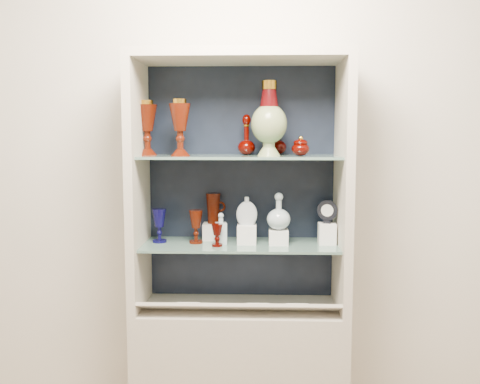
{
  "coord_description": "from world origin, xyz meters",
  "views": [
    {
      "loc": [
        0.08,
        -0.95,
        1.58
      ],
      "look_at": [
        0.0,
        1.53,
        1.3
      ],
      "focal_mm": 40.0,
      "sensor_mm": 36.0,
      "label": 1
    }
  ],
  "objects_px": {
    "enamel_urn": "(269,118)",
    "flat_flask": "(247,210)",
    "clear_round_decanter": "(279,212)",
    "lidded_bowl": "(301,146)",
    "ruby_goblet_tall": "(196,227)",
    "pedestal_lamp_right": "(180,128)",
    "cobalt_goblet": "(159,226)",
    "ruby_decanter_b": "(278,134)",
    "ruby_decanter_a": "(246,132)",
    "cameo_medallion": "(327,211)",
    "ruby_goblet_small": "(217,235)",
    "pedestal_lamp_left": "(147,128)",
    "clear_square_bottle": "(221,228)",
    "ruby_pitcher": "(213,208)"
  },
  "relations": [
    {
      "from": "cobalt_goblet",
      "to": "cameo_medallion",
      "type": "height_order",
      "value": "cameo_medallion"
    },
    {
      "from": "ruby_decanter_a",
      "to": "enamel_urn",
      "type": "bearing_deg",
      "value": -40.34
    },
    {
      "from": "ruby_decanter_b",
      "to": "clear_square_bottle",
      "type": "distance_m",
      "value": 0.53
    },
    {
      "from": "ruby_goblet_small",
      "to": "cameo_medallion",
      "type": "distance_m",
      "value": 0.53
    },
    {
      "from": "cobalt_goblet",
      "to": "ruby_goblet_tall",
      "type": "relative_size",
      "value": 1.02
    },
    {
      "from": "pedestal_lamp_left",
      "to": "ruby_decanter_a",
      "type": "height_order",
      "value": "pedestal_lamp_left"
    },
    {
      "from": "pedestal_lamp_right",
      "to": "cobalt_goblet",
      "type": "xyz_separation_m",
      "value": [
        -0.12,
        0.08,
        -0.47
      ]
    },
    {
      "from": "lidded_bowl",
      "to": "ruby_goblet_tall",
      "type": "relative_size",
      "value": 0.59
    },
    {
      "from": "cobalt_goblet",
      "to": "ruby_pitcher",
      "type": "bearing_deg",
      "value": 17.32
    },
    {
      "from": "ruby_pitcher",
      "to": "flat_flask",
      "type": "height_order",
      "value": "ruby_pitcher"
    },
    {
      "from": "clear_square_bottle",
      "to": "clear_round_decanter",
      "type": "height_order",
      "value": "clear_round_decanter"
    },
    {
      "from": "pedestal_lamp_right",
      "to": "ruby_goblet_tall",
      "type": "bearing_deg",
      "value": 45.03
    },
    {
      "from": "flat_flask",
      "to": "cameo_medallion",
      "type": "bearing_deg",
      "value": -0.49
    },
    {
      "from": "ruby_decanter_b",
      "to": "flat_flask",
      "type": "distance_m",
      "value": 0.4
    },
    {
      "from": "lidded_bowl",
      "to": "ruby_goblet_small",
      "type": "height_order",
      "value": "lidded_bowl"
    },
    {
      "from": "clear_round_decanter",
      "to": "cobalt_goblet",
      "type": "bearing_deg",
      "value": 177.12
    },
    {
      "from": "pedestal_lamp_left",
      "to": "clear_square_bottle",
      "type": "bearing_deg",
      "value": -4.23
    },
    {
      "from": "pedestal_lamp_left",
      "to": "ruby_goblet_tall",
      "type": "distance_m",
      "value": 0.52
    },
    {
      "from": "ruby_goblet_tall",
      "to": "clear_round_decanter",
      "type": "relative_size",
      "value": 0.95
    },
    {
      "from": "pedestal_lamp_left",
      "to": "flat_flask",
      "type": "relative_size",
      "value": 1.86
    },
    {
      "from": "ruby_pitcher",
      "to": "flat_flask",
      "type": "relative_size",
      "value": 1.08
    },
    {
      "from": "pedestal_lamp_left",
      "to": "enamel_urn",
      "type": "height_order",
      "value": "enamel_urn"
    },
    {
      "from": "pedestal_lamp_right",
      "to": "ruby_pitcher",
      "type": "bearing_deg",
      "value": 48.67
    },
    {
      "from": "ruby_decanter_b",
      "to": "ruby_pitcher",
      "type": "bearing_deg",
      "value": -179.44
    },
    {
      "from": "ruby_decanter_b",
      "to": "cobalt_goblet",
      "type": "height_order",
      "value": "ruby_decanter_b"
    },
    {
      "from": "cobalt_goblet",
      "to": "ruby_goblet_small",
      "type": "xyz_separation_m",
      "value": [
        0.28,
        -0.08,
        -0.03
      ]
    },
    {
      "from": "clear_square_bottle",
      "to": "ruby_goblet_tall",
      "type": "bearing_deg",
      "value": 174.59
    },
    {
      "from": "pedestal_lamp_left",
      "to": "ruby_decanter_a",
      "type": "relative_size",
      "value": 1.19
    },
    {
      "from": "pedestal_lamp_right",
      "to": "ruby_pitcher",
      "type": "relative_size",
      "value": 1.72
    },
    {
      "from": "cobalt_goblet",
      "to": "cameo_medallion",
      "type": "bearing_deg",
      "value": -1.11
    },
    {
      "from": "ruby_decanter_b",
      "to": "clear_square_bottle",
      "type": "bearing_deg",
      "value": -158.14
    },
    {
      "from": "flat_flask",
      "to": "pedestal_lamp_left",
      "type": "bearing_deg",
      "value": 177.33
    },
    {
      "from": "ruby_goblet_tall",
      "to": "cameo_medallion",
      "type": "distance_m",
      "value": 0.63
    },
    {
      "from": "ruby_decanter_a",
      "to": "ruby_goblet_tall",
      "type": "height_order",
      "value": "ruby_decanter_a"
    },
    {
      "from": "enamel_urn",
      "to": "clear_round_decanter",
      "type": "xyz_separation_m",
      "value": [
        0.05,
        0.01,
        -0.44
      ]
    },
    {
      "from": "cobalt_goblet",
      "to": "cameo_medallion",
      "type": "distance_m",
      "value": 0.81
    },
    {
      "from": "ruby_goblet_tall",
      "to": "ruby_pitcher",
      "type": "bearing_deg",
      "value": 51.29
    },
    {
      "from": "clear_square_bottle",
      "to": "ruby_decanter_a",
      "type": "bearing_deg",
      "value": 32.48
    },
    {
      "from": "ruby_decanter_a",
      "to": "flat_flask",
      "type": "distance_m",
      "value": 0.37
    },
    {
      "from": "pedestal_lamp_right",
      "to": "ruby_decanter_a",
      "type": "xyz_separation_m",
      "value": [
        0.3,
        0.13,
        -0.02
      ]
    },
    {
      "from": "ruby_decanter_a",
      "to": "cameo_medallion",
      "type": "height_order",
      "value": "ruby_decanter_a"
    },
    {
      "from": "enamel_urn",
      "to": "flat_flask",
      "type": "relative_size",
      "value": 2.47
    },
    {
      "from": "clear_round_decanter",
      "to": "ruby_decanter_a",
      "type": "bearing_deg",
      "value": 153.02
    },
    {
      "from": "cobalt_goblet",
      "to": "lidded_bowl",
      "type": "bearing_deg",
      "value": -3.34
    },
    {
      "from": "pedestal_lamp_left",
      "to": "ruby_pitcher",
      "type": "bearing_deg",
      "value": 14.67
    },
    {
      "from": "ruby_decanter_b",
      "to": "cobalt_goblet",
      "type": "bearing_deg",
      "value": -171.78
    },
    {
      "from": "pedestal_lamp_right",
      "to": "cobalt_goblet",
      "type": "relative_size",
      "value": 1.59
    },
    {
      "from": "ruby_goblet_tall",
      "to": "pedestal_lamp_right",
      "type": "bearing_deg",
      "value": -134.97
    },
    {
      "from": "ruby_goblet_tall",
      "to": "flat_flask",
      "type": "height_order",
      "value": "flat_flask"
    },
    {
      "from": "pedestal_lamp_right",
      "to": "clear_round_decanter",
      "type": "height_order",
      "value": "pedestal_lamp_right"
    }
  ]
}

